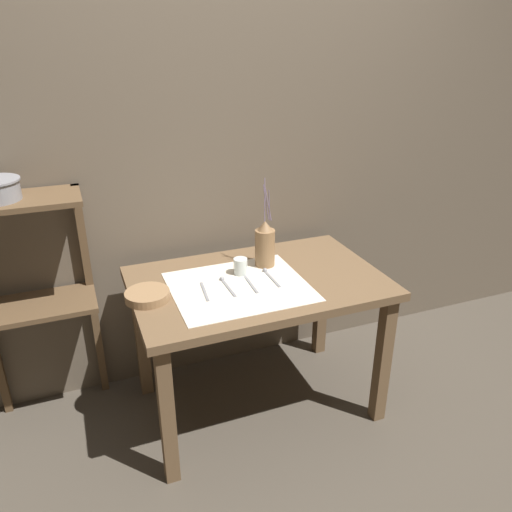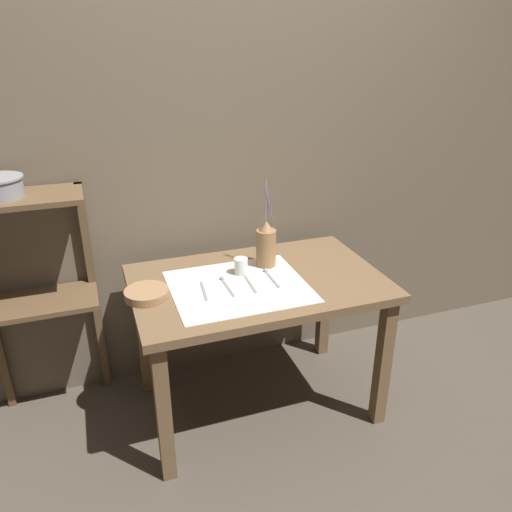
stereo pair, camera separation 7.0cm
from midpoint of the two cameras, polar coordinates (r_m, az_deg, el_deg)
ground_plane at (r=2.72m, az=-0.59°, el=-16.41°), size 12.00×12.00×0.00m
stone_wall_back at (r=2.58m, az=-4.57°, el=11.39°), size 7.00×0.06×2.40m
wooden_table at (r=2.36m, az=-0.66°, el=-4.86°), size 1.16×0.74×0.72m
wooden_shelf_unit at (r=2.47m, az=-25.03°, el=-1.61°), size 0.51×0.29×1.14m
linen_cloth at (r=2.25m, az=-2.82°, el=-3.51°), size 0.60×0.52×0.00m
pitcher_with_flowers at (r=2.41m, az=0.19°, el=1.24°), size 0.10×0.10×0.43m
wooden_bowl at (r=2.19m, az=-13.21°, el=-4.43°), size 0.19×0.19×0.04m
glass_tumbler_near at (r=2.35m, az=-2.64°, el=-1.18°), size 0.07×0.07×0.08m
fork_outer at (r=2.21m, az=-6.80°, el=-4.06°), size 0.03×0.18×0.00m
spoon_inner at (r=2.28m, az=-4.51°, el=-3.02°), size 0.02×0.19×0.02m
fork_inner at (r=2.26m, az=-1.47°, el=-3.25°), size 0.02×0.18×0.00m
spoon_outer at (r=2.35m, az=0.48°, el=-2.02°), size 0.02×0.19×0.02m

